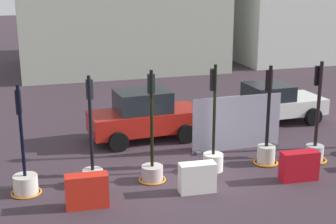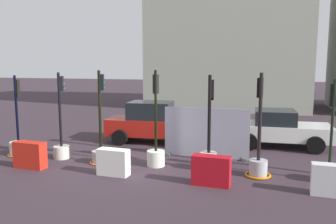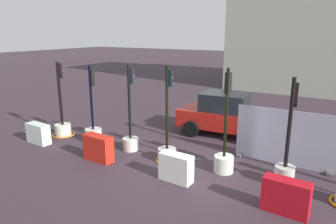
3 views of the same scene
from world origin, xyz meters
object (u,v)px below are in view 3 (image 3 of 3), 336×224
traffic_light_3 (167,146)px  construction_barrier_0 (38,133)px  construction_barrier_2 (176,168)px  traffic_light_4 (224,153)px  traffic_light_2 (131,134)px  car_red_compact (226,115)px  traffic_light_1 (93,130)px  traffic_light_5 (285,166)px  traffic_light_0 (63,124)px  construction_barrier_3 (286,197)px  construction_barrier_1 (98,148)px

traffic_light_3 → construction_barrier_0: bearing=-168.0°
construction_barrier_2 → traffic_light_4: bearing=53.2°
traffic_light_2 → car_red_compact: size_ratio=0.78×
construction_barrier_0 → traffic_light_1: bearing=36.1°
traffic_light_5 → construction_barrier_2: traffic_light_5 is taller
traffic_light_3 → traffic_light_1: bearing=177.8°
traffic_light_0 → traffic_light_5: size_ratio=0.99×
traffic_light_5 → construction_barrier_3: size_ratio=2.79×
traffic_light_0 → traffic_light_1: traffic_light_0 is taller
traffic_light_0 → traffic_light_2: (3.54, 0.17, 0.15)m
traffic_light_4 → construction_barrier_0: size_ratio=3.06×
construction_barrier_1 → construction_barrier_3: bearing=-0.3°
traffic_light_3 → construction_barrier_3: traffic_light_3 is taller
traffic_light_2 → construction_barrier_0: size_ratio=2.96×
traffic_light_1 → construction_barrier_2: bearing=-15.5°
construction_barrier_1 → construction_barrier_2: size_ratio=1.09×
construction_barrier_1 → traffic_light_4: bearing=18.8°
traffic_light_2 → traffic_light_3: 1.73m
construction_barrier_0 → construction_barrier_2: construction_barrier_2 is taller
traffic_light_2 → construction_barrier_3: traffic_light_2 is taller
construction_barrier_0 → car_red_compact: car_red_compact is taller
traffic_light_1 → car_red_compact: 5.59m
traffic_light_2 → traffic_light_4: 3.71m
traffic_light_4 → construction_barrier_3: traffic_light_4 is taller
traffic_light_4 → traffic_light_5: size_ratio=1.04×
traffic_light_1 → construction_barrier_2: (4.59, -1.27, -0.05)m
traffic_light_3 → construction_barrier_2: traffic_light_3 is taller
traffic_light_5 → construction_barrier_1: size_ratio=2.81×
construction_barrier_0 → car_red_compact: bearing=38.5°
traffic_light_2 → construction_barrier_0: 3.87m
traffic_light_5 → traffic_light_2: bearing=-179.2°
construction_barrier_2 → construction_barrier_3: bearing=-1.6°
traffic_light_0 → construction_barrier_3: bearing=-7.5°
traffic_light_2 → traffic_light_4: size_ratio=0.97×
traffic_light_3 → traffic_light_4: size_ratio=0.99×
traffic_light_2 → construction_barrier_3: bearing=-13.5°
construction_barrier_3 → construction_barrier_2: bearing=178.4°
traffic_light_1 → construction_barrier_1: traffic_light_1 is taller
construction_barrier_0 → construction_barrier_3: (9.49, -0.08, 0.04)m
traffic_light_0 → construction_barrier_2: traffic_light_0 is taller
traffic_light_5 → construction_barrier_1: traffic_light_5 is taller
construction_barrier_2 → construction_barrier_3: size_ratio=0.91×
traffic_light_5 → traffic_light_1: bearing=-179.1°
traffic_light_0 → construction_barrier_0: bearing=-94.6°
traffic_light_0 → traffic_light_3: traffic_light_3 is taller
traffic_light_1 → construction_barrier_3: bearing=-10.0°
traffic_light_3 → construction_barrier_3: bearing=-16.4°
construction_barrier_1 → construction_barrier_2: construction_barrier_1 is taller
construction_barrier_2 → traffic_light_2: bearing=154.1°
construction_barrier_1 → traffic_light_1: bearing=138.8°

